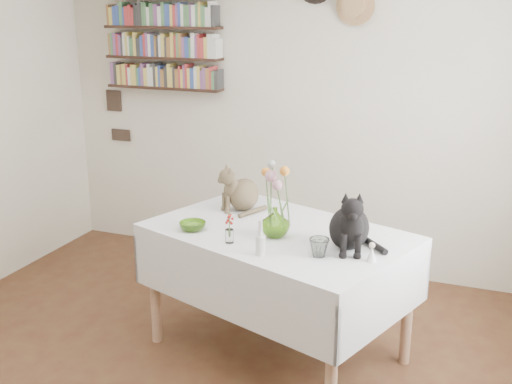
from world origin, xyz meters
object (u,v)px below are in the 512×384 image
at_px(tabby_cat, 244,186).
at_px(black_cat, 350,217).
at_px(dining_table, 278,262).
at_px(flower_vase, 275,222).
at_px(bookshelf_unit, 163,32).

relative_size(tabby_cat, black_cat, 0.87).
relative_size(dining_table, black_cat, 4.84).
distance_m(dining_table, black_cat, 0.59).
relative_size(dining_table, tabby_cat, 5.57).
bearing_deg(black_cat, flower_vase, 159.77).
bearing_deg(black_cat, bookshelf_unit, 125.28).
relative_size(black_cat, bookshelf_unit, 0.35).
distance_m(black_cat, flower_vase, 0.44).
distance_m(tabby_cat, bookshelf_unit, 1.76).
bearing_deg(tabby_cat, dining_table, 5.81).
height_order(dining_table, flower_vase, flower_vase).
bearing_deg(dining_table, bookshelf_unit, 138.04).
distance_m(tabby_cat, black_cat, 0.89).
bearing_deg(bookshelf_unit, flower_vase, -43.59).
xyz_separation_m(tabby_cat, black_cat, (0.79, -0.41, 0.02)).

